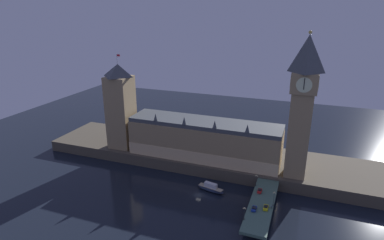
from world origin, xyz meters
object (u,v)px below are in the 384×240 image
object	(u,v)px
pedestrian_mid_walk	(272,207)
street_lamp_near	(244,212)
car_southbound_lead	(266,207)
boat_upstream	(211,188)
victoria_tower	(121,106)
car_northbound_trail	(254,209)
car_northbound_lead	(260,191)
street_lamp_far	(256,179)
clock_tower	(302,104)
street_lamp_mid	(274,197)

from	to	relation	value
pedestrian_mid_walk	street_lamp_near	world-z (taller)	street_lamp_near
car_southbound_lead	boat_upstream	distance (m)	33.75
victoria_tower	street_lamp_near	bearing A→B (deg)	-28.70
car_northbound_trail	pedestrian_mid_walk	xyz separation A→B (m)	(7.15, 3.73, 0.21)
car_southbound_lead	street_lamp_near	size ratio (longest dim) A/B	0.70
car_northbound_lead	street_lamp_far	world-z (taller)	street_lamp_far
car_southbound_lead	pedestrian_mid_walk	world-z (taller)	pedestrian_mid_walk
car_northbound_trail	street_lamp_near	world-z (taller)	street_lamp_near
victoria_tower	car_southbound_lead	bearing A→B (deg)	-21.32
pedestrian_mid_walk	street_lamp_far	bearing A→B (deg)	119.84
car_southbound_lead	victoria_tower	bearing A→B (deg)	158.68
clock_tower	street_lamp_mid	xyz separation A→B (m)	(-6.93, -31.76, -35.54)
street_lamp_near	car_northbound_trail	bearing A→B (deg)	71.67
clock_tower	car_northbound_trail	xyz separation A→B (m)	(-14.48, -38.08, -39.33)
clock_tower	victoria_tower	size ratio (longest dim) A/B	1.26
street_lamp_far	victoria_tower	bearing A→B (deg)	167.90
victoria_tower	car_northbound_trail	xyz separation A→B (m)	(91.12, -39.98, -26.59)
street_lamp_far	boat_upstream	bearing A→B (deg)	-170.36
clock_tower	street_lamp_near	bearing A→B (deg)	-110.37
car_northbound_lead	car_southbound_lead	world-z (taller)	car_northbound_lead
car_southbound_lead	clock_tower	bearing A→B (deg)	74.71
car_northbound_lead	boat_upstream	xyz separation A→B (m)	(-25.25, 1.77, -4.81)
street_lamp_near	boat_upstream	world-z (taller)	street_lamp_near
clock_tower	car_northbound_lead	bearing A→B (deg)	-122.61
victoria_tower	car_northbound_trail	world-z (taller)	victoria_tower
car_northbound_lead	boat_upstream	distance (m)	25.77
pedestrian_mid_walk	boat_upstream	bearing A→B (deg)	157.39
car_northbound_trail	car_southbound_lead	bearing A→B (deg)	28.25
pedestrian_mid_walk	clock_tower	bearing A→B (deg)	77.95
car_southbound_lead	boat_upstream	xyz separation A→B (m)	(-30.02, 14.67, -4.76)
victoria_tower	pedestrian_mid_walk	size ratio (longest dim) A/B	37.11
car_southbound_lead	street_lamp_far	xyz separation A→B (m)	(-7.55, 18.48, 3.11)
car_southbound_lead	street_lamp_near	xyz separation A→B (m)	(-7.55, -10.96, 3.07)
car_northbound_trail	street_lamp_mid	distance (m)	10.55
clock_tower	street_lamp_far	distance (m)	43.55
clock_tower	boat_upstream	xyz separation A→B (m)	(-39.73, -20.85, -44.04)
victoria_tower	car_northbound_lead	size ratio (longest dim) A/B	15.13
street_lamp_mid	victoria_tower	bearing A→B (deg)	161.17
car_northbound_trail	street_lamp_far	xyz separation A→B (m)	(-2.78, 21.04, 3.17)
car_southbound_lead	street_lamp_near	bearing A→B (deg)	-124.56
victoria_tower	car_northbound_trail	distance (m)	103.00
car_northbound_lead	street_lamp_mid	distance (m)	12.41
pedestrian_mid_walk	street_lamp_mid	xyz separation A→B (m)	(0.40, 2.59, 3.58)
street_lamp_far	boat_upstream	size ratio (longest dim) A/B	0.39
pedestrian_mid_walk	street_lamp_near	xyz separation A→B (m)	(-9.93, -12.13, 2.92)
victoria_tower	car_northbound_lead	world-z (taller)	victoria_tower
car_southbound_lead	car_northbound_lead	bearing A→B (deg)	110.28
street_lamp_mid	boat_upstream	distance (m)	35.59
street_lamp_near	car_southbound_lead	bearing A→B (deg)	55.44
car_northbound_trail	street_lamp_near	distance (m)	9.38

